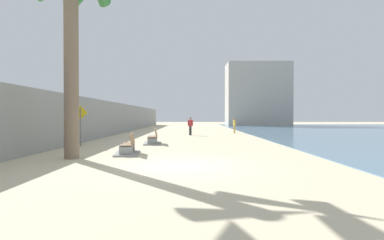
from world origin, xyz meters
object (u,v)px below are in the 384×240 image
bench_near (127,149)px  bench_far (152,140)px  palm_tree (70,21)px  pedestrian_sign (79,121)px  person_standing (233,124)px  person_walking (189,125)px

bench_near → bench_far: bearing=84.2°
palm_tree → pedestrian_sign: palm_tree is taller
palm_tree → bench_far: (2.59, 6.54, -5.66)m
palm_tree → pedestrian_sign: 6.96m
bench_near → person_standing: bearing=65.7°
bench_far → bench_near: bearing=-95.8°
palm_tree → bench_far: palm_tree is taller
palm_tree → bench_far: size_ratio=3.88×
bench_far → person_walking: person_walking is taller
bench_near → person_standing: (7.56, 16.75, 0.72)m
bench_near → person_standing: 18.39m
bench_far → person_standing: size_ratio=1.34×
bench_near → person_walking: size_ratio=1.29×
pedestrian_sign → person_standing: bearing=49.2°
bench_far → pedestrian_sign: pedestrian_sign is taller
person_walking → person_standing: 5.63m
person_standing → bench_near: bearing=-114.3°
bench_far → pedestrian_sign: 4.61m
bench_near → bench_far: same height
palm_tree → bench_near: palm_tree is taller
bench_near → bench_far: size_ratio=1.01×
bench_far → person_walking: (2.40, 8.46, 0.77)m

